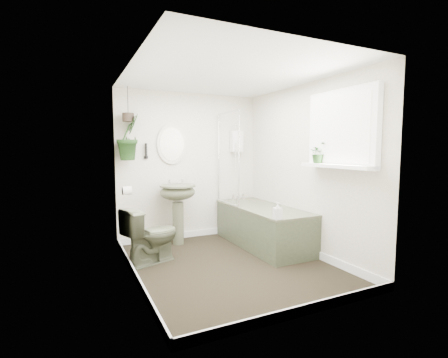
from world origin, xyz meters
name	(u,v)px	position (x,y,z in m)	size (l,w,h in m)	color
floor	(229,265)	(0.00, 0.00, -0.01)	(2.30, 2.80, 0.02)	black
ceiling	(229,73)	(0.00, 0.00, 2.31)	(2.30, 2.80, 0.02)	white
wall_back	(190,166)	(0.00, 1.41, 1.15)	(2.30, 0.02, 2.30)	silver
wall_front	(306,183)	(0.00, -1.41, 1.15)	(2.30, 0.02, 2.30)	silver
wall_left	(131,175)	(-1.16, 0.00, 1.15)	(0.02, 2.80, 2.30)	silver
wall_right	(306,169)	(1.16, 0.00, 1.15)	(0.02, 2.80, 2.30)	silver
skirting	(229,260)	(0.00, 0.00, 0.05)	(2.30, 2.80, 0.10)	white
bathtub	(263,226)	(0.80, 0.50, 0.29)	(0.72, 1.72, 0.58)	#4E533D
bath_screen	(228,158)	(0.47, 0.99, 1.28)	(0.04, 0.72, 1.40)	silver
shower_box	(237,141)	(0.80, 1.34, 1.55)	(0.20, 0.10, 0.35)	white
oval_mirror	(172,144)	(-0.31, 1.37, 1.50)	(0.46, 0.03, 0.62)	beige
wall_sconce	(146,151)	(-0.71, 1.36, 1.40)	(0.04, 0.04, 0.22)	black
toilet_roll_holder	(127,191)	(-1.10, 0.70, 0.90)	(0.11, 0.11, 0.11)	white
window_recess	(342,129)	(1.09, -0.70, 1.65)	(0.08, 1.00, 0.90)	white
window_sill	(336,166)	(1.02, -0.70, 1.23)	(0.18, 1.00, 0.04)	white
window_blinds	(339,129)	(1.04, -0.70, 1.65)	(0.01, 0.86, 0.76)	white
toilet	(151,235)	(-0.85, 0.48, 0.35)	(0.39, 0.69, 0.71)	#4E533D
pedestal_sink	(178,214)	(-0.31, 1.10, 0.45)	(0.53, 0.45, 0.90)	#4E533D
sill_plant	(319,153)	(1.02, -0.40, 1.38)	(0.23, 0.20, 0.26)	black
hanging_plant	(129,137)	(-0.97, 1.25, 1.60)	(0.36, 0.29, 0.66)	black
soap_bottle	(278,211)	(0.51, -0.29, 0.68)	(0.09, 0.09, 0.20)	black
hanging_pot	(128,117)	(-0.97, 1.25, 1.87)	(0.16, 0.16, 0.12)	#31251D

